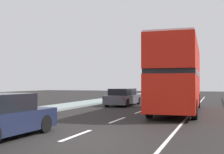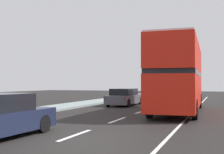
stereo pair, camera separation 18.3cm
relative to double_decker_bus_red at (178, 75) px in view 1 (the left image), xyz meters
name	(u,v)px [view 1 (the left image)]	position (x,y,z in m)	size (l,w,h in m)	color
ground_plane	(68,140)	(-2.27, -9.99, -2.32)	(74.14, 120.00, 0.10)	black
lane_paint_markings	(166,115)	(-0.46, -1.68, -2.27)	(3.20, 46.00, 0.01)	silver
double_decker_bus_red	(178,75)	(0.00, 0.00, 0.00)	(2.75, 10.40, 4.24)	red
hatchback_car_near	(0,117)	(-4.44, -10.62, -1.59)	(1.94, 4.07, 1.43)	#181F38
sedan_car_ahead	(123,97)	(-4.80, 4.29, -1.62)	(1.92, 4.64, 1.35)	#484751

